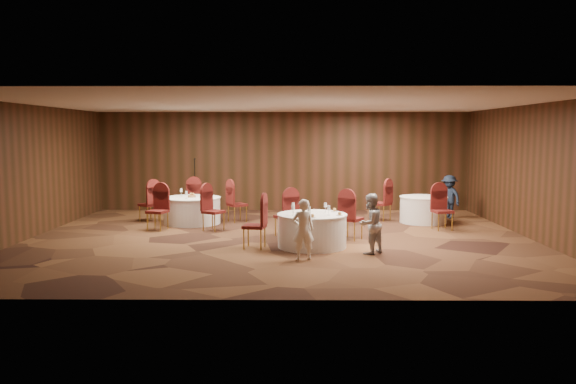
{
  "coord_description": "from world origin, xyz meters",
  "views": [
    {
      "loc": [
        0.33,
        -13.27,
        2.52
      ],
      "look_at": [
        0.2,
        0.2,
        1.1
      ],
      "focal_mm": 35.0,
      "sensor_mm": 36.0,
      "label": 1
    }
  ],
  "objects_px": {
    "table_left": "(192,210)",
    "table_main": "(312,230)",
    "mic_stand": "(195,197)",
    "man_c": "(449,197)",
    "woman_a": "(303,230)",
    "table_right": "(423,209)",
    "woman_b": "(370,224)"
  },
  "relations": [
    {
      "from": "man_c",
      "to": "table_right",
      "type": "bearing_deg",
      "value": -76.87
    },
    {
      "from": "woman_a",
      "to": "woman_b",
      "type": "height_order",
      "value": "woman_b"
    },
    {
      "from": "woman_b",
      "to": "table_main",
      "type": "bearing_deg",
      "value": -72.91
    },
    {
      "from": "table_left",
      "to": "mic_stand",
      "type": "bearing_deg",
      "value": 97.4
    },
    {
      "from": "table_main",
      "to": "table_left",
      "type": "distance_m",
      "value": 4.56
    },
    {
      "from": "table_left",
      "to": "table_right",
      "type": "height_order",
      "value": "same"
    },
    {
      "from": "table_right",
      "to": "woman_b",
      "type": "bearing_deg",
      "value": -116.52
    },
    {
      "from": "table_right",
      "to": "table_left",
      "type": "bearing_deg",
      "value": -177.94
    },
    {
      "from": "table_right",
      "to": "woman_b",
      "type": "height_order",
      "value": "woman_b"
    },
    {
      "from": "mic_stand",
      "to": "man_c",
      "type": "distance_m",
      "value": 7.76
    },
    {
      "from": "table_left",
      "to": "table_main",
      "type": "bearing_deg",
      "value": -44.71
    },
    {
      "from": "woman_a",
      "to": "mic_stand",
      "type": "bearing_deg",
      "value": -73.41
    },
    {
      "from": "table_right",
      "to": "woman_b",
      "type": "distance_m",
      "value": 4.64
    },
    {
      "from": "table_main",
      "to": "man_c",
      "type": "bearing_deg",
      "value": 45.51
    },
    {
      "from": "woman_b",
      "to": "man_c",
      "type": "height_order",
      "value": "man_c"
    },
    {
      "from": "table_main",
      "to": "man_c",
      "type": "height_order",
      "value": "man_c"
    },
    {
      "from": "table_main",
      "to": "mic_stand",
      "type": "relative_size",
      "value": 0.89
    },
    {
      "from": "woman_b",
      "to": "man_c",
      "type": "distance_m",
      "value": 5.83
    },
    {
      "from": "mic_stand",
      "to": "woman_b",
      "type": "distance_m",
      "value": 7.51
    },
    {
      "from": "mic_stand",
      "to": "table_main",
      "type": "bearing_deg",
      "value": -55.89
    },
    {
      "from": "mic_stand",
      "to": "man_c",
      "type": "height_order",
      "value": "mic_stand"
    },
    {
      "from": "table_main",
      "to": "table_left",
      "type": "height_order",
      "value": "same"
    },
    {
      "from": "table_left",
      "to": "woman_a",
      "type": "relative_size",
      "value": 1.3
    },
    {
      "from": "table_right",
      "to": "mic_stand",
      "type": "relative_size",
      "value": 0.76
    },
    {
      "from": "table_main",
      "to": "table_right",
      "type": "bearing_deg",
      "value": 46.62
    },
    {
      "from": "table_left",
      "to": "mic_stand",
      "type": "xyz_separation_m",
      "value": [
        -0.25,
        1.95,
        0.14
      ]
    },
    {
      "from": "table_left",
      "to": "man_c",
      "type": "distance_m",
      "value": 7.54
    },
    {
      "from": "mic_stand",
      "to": "woman_a",
      "type": "xyz_separation_m",
      "value": [
        3.27,
        -6.46,
        0.09
      ]
    },
    {
      "from": "woman_a",
      "to": "table_main",
      "type": "bearing_deg",
      "value": -110.03
    },
    {
      "from": "woman_a",
      "to": "man_c",
      "type": "relative_size",
      "value": 0.96
    },
    {
      "from": "table_left",
      "to": "table_right",
      "type": "bearing_deg",
      "value": 2.06
    },
    {
      "from": "table_right",
      "to": "woman_a",
      "type": "bearing_deg",
      "value": -126.26
    }
  ]
}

